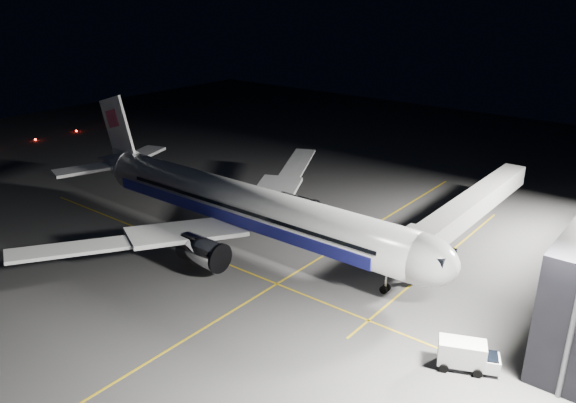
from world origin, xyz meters
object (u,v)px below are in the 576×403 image
Objects in this scene: safety_cone_a at (270,232)px; safety_cone_c at (279,207)px; jet_bridge at (466,209)px; baggage_tug at (262,195)px; airliner at (240,205)px; service_truck at (467,355)px; safety_cone_b at (326,219)px.

safety_cone_a is 9.49m from safety_cone_c.
safety_cone_a is (-21.50, -14.06, -4.24)m from jet_bridge.
baggage_tug is at bearing 163.66° from safety_cone_c.
airliner is at bearing -111.51° from safety_cone_a.
service_truck is 34.06m from safety_cone_a.
service_truck reaches higher than safety_cone_b.
service_truck is at bearing -27.47° from safety_cone_c.
jet_bridge reaches higher than service_truck.
safety_cone_a is 9.14m from safety_cone_b.
airliner is 1.79× the size of jet_bridge.
jet_bridge is (23.08, 18.06, -0.58)m from airliner.
safety_cone_a is at bearing 136.95° from service_truck.
jet_bridge is 31.60m from baggage_tug.
airliner is 29.31m from jet_bridge.
jet_bridge reaches higher than safety_cone_b.
service_truck is (10.65, -25.26, -3.16)m from jet_bridge.
service_truck is 46.51m from baggage_tug.
baggage_tug is 4.58× the size of safety_cone_a.
service_truck is at bearing -19.21° from safety_cone_a.
jet_bridge is 50.91× the size of safety_cone_a.
jet_bridge is 6.17× the size of service_truck.
safety_cone_b is (4.92, 12.50, -4.86)m from airliner.
baggage_tug is at bearing 135.30° from safety_cone_a.
safety_cone_b reaches higher than safety_cone_c.
airliner is 90.98× the size of safety_cone_a.
safety_cone_a is at bearing -58.48° from safety_cone_c.
airliner reaches higher than safety_cone_a.
airliner is at bearing -111.49° from safety_cone_b.
jet_bridge is at bearing 33.18° from safety_cone_a.
jet_bridge reaches higher than baggage_tug.
safety_cone_b is at bearing -162.99° from jet_bridge.
jet_bridge is at bearing 17.01° from safety_cone_b.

